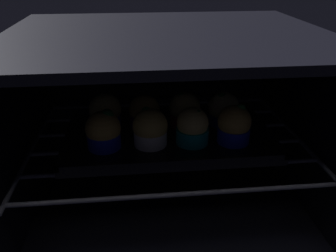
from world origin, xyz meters
TOP-DOWN VIEW (x-y plane):
  - oven_cavity at (0.00, 26.25)cm, footprint 59.00×47.00cm
  - oven_rack at (0.00, 22.00)cm, footprint 54.80×42.00cm
  - baking_tray at (0.00, 20.86)cm, footprint 40.65×24.10cm
  - muffin_row0_col0 at (-12.44, 16.87)cm, footprint 6.60×6.60cm
  - muffin_row0_col1 at (-3.77, 17.07)cm, footprint 6.66×6.66cm
  - muffin_row0_col2 at (4.29, 16.90)cm, footprint 6.30×6.30cm
  - muffin_row0_col3 at (12.24, 16.48)cm, footprint 6.41×6.41cm
  - muffin_row1_col0 at (-12.59, 25.11)cm, footprint 6.67×6.67cm
  - muffin_row1_col1 at (-4.52, 25.09)cm, footprint 6.49×6.49cm
  - muffin_row1_col2 at (3.95, 25.07)cm, footprint 6.62×6.62cm
  - muffin_row1_col3 at (12.25, 24.70)cm, footprint 6.74×6.74cm

SIDE VIEW (x-z plane):
  - oven_rack at x=0.00cm, z-range 13.20..14.00cm
  - baking_tray at x=0.00cm, z-range 13.59..15.79cm
  - oven_cavity at x=0.00cm, z-range -1.50..35.50cm
  - muffin_row1_col1 at x=-4.52cm, z-range 14.78..21.68cm
  - muffin_row1_col3 at x=12.25cm, z-range 14.68..21.88cm
  - muffin_row1_col2 at x=3.95cm, z-range 14.77..22.02cm
  - muffin_row0_col1 at x=-3.77cm, z-range 14.72..22.23cm
  - muffin_row0_col0 at x=-12.44cm, z-range 14.68..22.30cm
  - muffin_row0_col2 at x=4.29cm, z-range 14.92..22.14cm
  - muffin_row1_col0 at x=-12.59cm, z-range 14.90..22.42cm
  - muffin_row0_col3 at x=12.24cm, z-range 14.76..22.60cm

